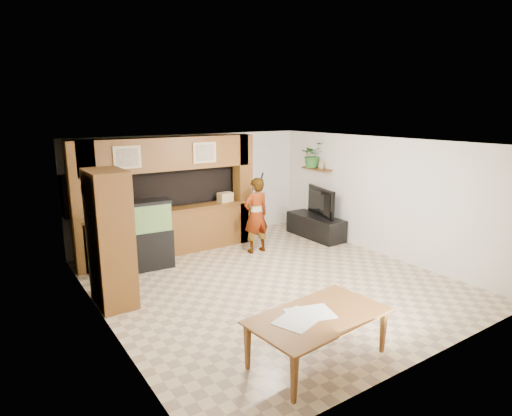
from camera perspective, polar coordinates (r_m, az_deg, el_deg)
floor at (r=8.21m, az=1.79°, el=-9.70°), size 6.50×6.50×0.00m
ceiling at (r=7.60m, az=1.93°, el=8.71°), size 6.50×6.50×0.00m
wall_back at (r=10.56m, az=-8.46°, el=2.66°), size 6.00×0.00×6.00m
wall_left at (r=6.59m, az=-19.96°, el=-4.27°), size 0.00×6.50×6.50m
wall_right at (r=9.82m, az=16.26°, el=1.50°), size 0.00×6.50×6.50m
partition at (r=9.63m, az=-11.99°, el=1.61°), size 4.20×0.99×2.60m
wall_clock at (r=7.41m, az=-21.96°, el=2.21°), size 0.05×0.25×0.25m
wall_shelf at (r=10.98m, az=8.10°, el=5.19°), size 0.25×0.90×0.04m
pantry_cabinet at (r=7.33m, az=-18.88°, el=-3.90°), size 0.56×0.92×2.25m
trash_can at (r=7.74m, az=-17.37°, el=-9.33°), size 0.33×0.33×0.61m
aquarium at (r=8.87m, az=-15.27°, el=-3.70°), size 1.27×0.48×1.41m
tv_stand at (r=10.95m, az=7.95°, el=-2.45°), size 0.60×1.64×0.55m
television at (r=10.80m, az=8.05°, el=0.79°), size 0.45×1.26×0.72m
photo_frame at (r=10.85m, az=8.68°, el=5.68°), size 0.03×0.14×0.19m
potted_plant at (r=11.04m, az=7.51°, el=7.04°), size 0.63×0.56×0.65m
person at (r=9.58m, az=0.01°, el=-0.98°), size 0.62×0.41×1.71m
microphone at (r=9.30m, az=0.81°, el=4.27°), size 0.04×0.10×0.17m
dining_table at (r=5.75m, az=8.49°, el=-16.86°), size 1.89×1.17×0.64m
newspaper_a at (r=5.63m, az=7.22°, el=-13.78°), size 0.68×0.57×0.01m
newspaper_b at (r=5.47m, az=5.68°, el=-14.54°), size 0.71×0.62×0.01m
counter_box at (r=10.09m, az=-4.13°, el=1.44°), size 0.36×0.26×0.22m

